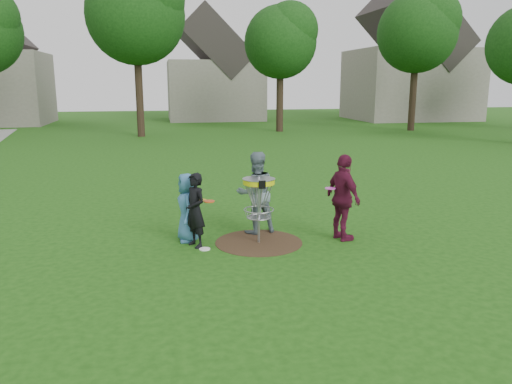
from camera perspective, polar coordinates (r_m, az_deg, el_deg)
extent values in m
plane|color=#19470F|center=(10.32, 0.32, -5.78)|extent=(100.00, 100.00, 0.00)
cylinder|color=#47331E|center=(10.32, 0.32, -5.76)|extent=(1.80, 1.80, 0.01)
imported|color=teal|center=(10.33, -7.79, -1.77)|extent=(0.47, 0.71, 1.43)
imported|color=black|center=(9.96, -6.96, -2.08)|extent=(0.58, 0.65, 1.50)
imported|color=slate|center=(10.77, -0.04, -0.08)|extent=(1.00, 0.86, 1.78)
imported|color=#59142E|center=(10.43, 9.95, -0.65)|extent=(0.69, 1.13, 1.80)
cylinder|color=white|center=(9.95, -5.89, -6.50)|extent=(0.22, 0.22, 0.02)
cylinder|color=#9EA0A5|center=(10.13, 0.32, -2.07)|extent=(0.05, 0.05, 1.38)
cylinder|color=#D1D60B|center=(10.00, 0.33, 1.20)|extent=(0.64, 0.64, 0.10)
cylinder|color=#9EA0A5|center=(9.99, 0.33, 1.52)|extent=(0.66, 0.66, 0.01)
cube|color=black|center=(9.69, 0.70, 0.84)|extent=(0.14, 0.02, 0.16)
torus|color=#9EA0A5|center=(10.13, 0.32, -2.02)|extent=(0.62, 0.62, 0.02)
torus|color=#9EA0A5|center=(10.17, 0.32, -2.89)|extent=(0.50, 0.50, 0.02)
cylinder|color=#9EA0A5|center=(10.17, 0.32, -2.94)|extent=(0.44, 0.44, 0.01)
cylinder|color=gold|center=(10.24, -6.29, -0.93)|extent=(0.22, 0.22, 0.02)
cylinder|color=#D64412|center=(9.94, -5.38, -1.06)|extent=(0.22, 0.22, 0.02)
cylinder|color=#E53C7A|center=(10.46, 0.10, 0.67)|extent=(0.22, 0.22, 0.02)
cylinder|color=#E83DD0|center=(10.31, 8.49, 0.42)|extent=(0.22, 0.22, 0.02)
cylinder|color=#38281C|center=(31.15, -13.16, 10.43)|extent=(0.46, 0.46, 4.62)
sphere|color=#164211|center=(31.37, -13.61, 19.09)|extent=(5.72, 5.72, 5.72)
cylinder|color=#38281C|center=(33.59, 2.73, 10.14)|extent=(0.46, 0.46, 3.78)
sphere|color=#164211|center=(33.66, 2.80, 16.74)|extent=(4.68, 4.68, 4.68)
cylinder|color=#38281C|center=(35.88, 17.47, 10.08)|extent=(0.46, 0.46, 4.20)
sphere|color=#164211|center=(36.00, 17.93, 16.92)|extent=(5.20, 5.20, 5.20)
cube|color=gray|center=(44.89, -4.76, 11.47)|extent=(8.00, 7.00, 5.00)
cube|color=#2D2826|center=(45.00, -4.85, 16.49)|extent=(6.11, 7.14, 6.11)
cube|color=gray|center=(47.04, 17.18, 11.62)|extent=(10.00, 8.00, 6.00)
cube|color=#2D2826|center=(47.26, 17.57, 17.44)|extent=(7.64, 8.16, 7.64)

